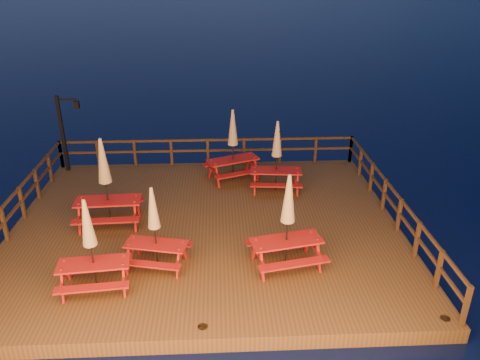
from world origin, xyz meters
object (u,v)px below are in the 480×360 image
Objects in this scene: picnic_table_0 at (90,244)px; picnic_table_2 at (288,220)px; lamp_post at (66,127)px; picnic_table_1 at (233,144)px.

picnic_table_0 is 0.93× the size of picnic_table_2.
lamp_post reaches higher than picnic_table_1.
picnic_table_1 is 1.01× the size of picnic_table_2.
picnic_table_0 is (2.69, -7.61, -0.50)m from lamp_post.
lamp_post is 6.48m from picnic_table_1.
picnic_table_1 is at bearing 54.68° from picnic_table_0.
picnic_table_0 is at bearing -141.33° from picnic_table_1.
lamp_post reaches higher than picnic_table_0.
lamp_post is at bearing 147.91° from picnic_table_1.
picnic_table_1 is at bearing -10.50° from lamp_post.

